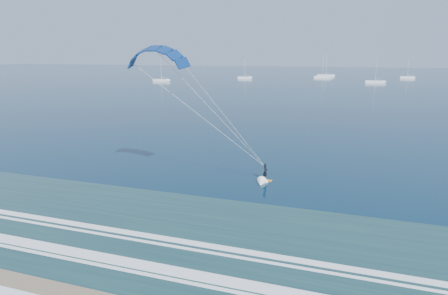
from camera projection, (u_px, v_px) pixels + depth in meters
The scene contains 8 objects.
ground at pixel (3, 294), 23.32m from camera, with size 900.00×900.00×0.00m, color #07283E.
kitesurfer_rig at pixel (213, 112), 40.31m from camera, with size 14.08×9.49×15.55m.
sailboat_0 at pixel (161, 80), 205.58m from camera, with size 8.74×2.40×11.88m.
sailboat_1 at pixel (245, 78), 229.27m from camera, with size 7.78×2.40×10.81m.
sailboat_2 at pixel (323, 77), 235.03m from camera, with size 9.68×2.40×12.92m.
sailboat_3 at pixel (375, 82), 194.51m from camera, with size 9.02×2.40×12.47m.
sailboat_4 at pixel (407, 77), 231.50m from camera, with size 7.70×2.40×10.61m.
sailboat_7 at pixel (326, 75), 253.28m from camera, with size 10.39×2.40×14.03m.
Camera 1 is at (19.04, -15.36, 13.67)m, focal length 32.00 mm.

